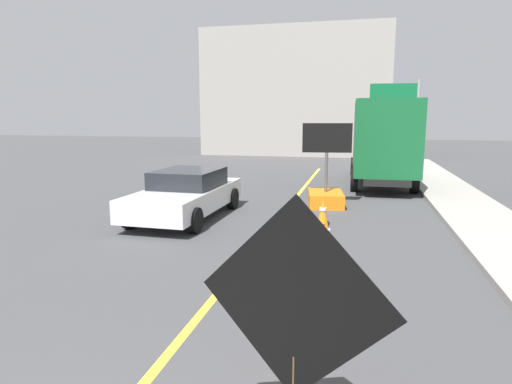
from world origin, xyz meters
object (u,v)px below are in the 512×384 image
Objects in this scene: roadwork_sign at (295,305)px; box_truck at (382,141)px; pickup_car at (187,194)px; traffic_cone_mid_lane at (315,264)px; traffic_cone_curbside at (323,211)px; traffic_cone_far_lane at (326,233)px; traffic_cone_near_sign at (299,342)px; arrow_board_trailer at (326,191)px; highway_guide_sign at (403,108)px.

roadwork_sign is 0.29× the size of box_truck.
box_truck reaches higher than pickup_car.
pickup_car is at bearing 133.27° from traffic_cone_mid_lane.
traffic_cone_far_lane is at bearing -83.30° from traffic_cone_curbside.
traffic_cone_near_sign is at bearing -87.95° from traffic_cone_mid_lane.
box_truck is at bearing 82.60° from traffic_cone_mid_lane.
box_truck reaches higher than roadwork_sign.
roadwork_sign is 1.84m from traffic_cone_near_sign.
box_truck is 10.82× the size of traffic_cone_near_sign.
arrow_board_trailer is 5.68m from box_truck.
roadwork_sign is 8.68m from traffic_cone_curbside.
roadwork_sign is 3.13× the size of traffic_cone_curbside.
highway_guide_sign is at bearing 78.76° from box_truck.
arrow_board_trailer is at bearing 94.59° from traffic_cone_far_lane.
roadwork_sign is at bearing -86.54° from traffic_cone_mid_lane.
pickup_car is 7.00× the size of traffic_cone_far_lane.
traffic_cone_far_lane is (-3.01, -17.17, -3.09)m from highway_guide_sign.
pickup_car is 6.17× the size of traffic_cone_mid_lane.
box_truck is at bearing 85.31° from roadwork_sign.
traffic_cone_mid_lane is at bearing 93.46° from roadwork_sign.
box_truck is 11.65× the size of traffic_cone_far_lane.
pickup_car is 6.50× the size of traffic_cone_near_sign.
arrow_board_trailer is 0.34× the size of box_truck.
box_truck reaches higher than traffic_cone_near_sign.
arrow_board_trailer is 0.57× the size of pickup_car.
roadwork_sign reaches higher than traffic_cone_curbside.
traffic_cone_near_sign is at bearing -89.15° from traffic_cone_far_lane.
arrow_board_trailer is 4.86m from traffic_cone_far_lane.
highway_guide_sign reaches higher than traffic_cone_near_sign.
arrow_board_trailer reaches higher than pickup_car.
traffic_cone_curbside reaches higher than traffic_cone_far_lane.
box_truck is at bearing 53.78° from pickup_car.
roadwork_sign is 3.02× the size of traffic_cone_mid_lane.
traffic_cone_mid_lane is (4.17, -4.43, -0.32)m from pickup_car.
traffic_cone_near_sign is 4.99m from traffic_cone_far_lane.
arrow_board_trailer reaches higher than traffic_cone_curbside.
traffic_cone_near_sign is (-0.15, 1.46, -1.11)m from roadwork_sign.
highway_guide_sign reaches higher than traffic_cone_mid_lane.
pickup_car is (-5.77, -7.88, -1.20)m from box_truck.
highway_guide_sign is 15.68m from traffic_cone_curbside.
traffic_cone_curbside is at bearing 92.61° from traffic_cone_near_sign.
roadwork_sign is at bearing -96.70° from highway_guide_sign.
highway_guide_sign is 6.47× the size of traffic_cone_mid_lane.
roadwork_sign reaches higher than pickup_car.
pickup_car is at bearing -115.53° from highway_guide_sign.
box_truck is (1.97, 5.13, 1.42)m from arrow_board_trailer.
box_truck is at bearing 76.86° from traffic_cone_curbside.
arrow_board_trailer is 2.71m from traffic_cone_curbside.
pickup_car reaches higher than traffic_cone_near_sign.
highway_guide_sign reaches higher than arrow_board_trailer.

